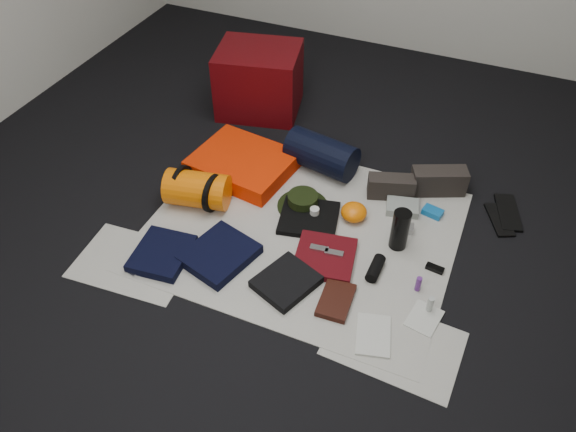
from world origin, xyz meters
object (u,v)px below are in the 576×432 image
at_px(red_cabinet, 259,80).
at_px(stuff_sack, 197,189).
at_px(compact_camera, 404,228).
at_px(paperback_book, 336,300).
at_px(sleeping_pad, 243,163).
at_px(navy_duffel, 322,154).
at_px(water_bottle, 400,230).

distance_m(red_cabinet, stuff_sack, 1.03).
bearing_deg(compact_camera, paperback_book, -116.15).
distance_m(red_cabinet, compact_camera, 1.46).
relative_size(sleeping_pad, navy_duffel, 1.34).
height_order(stuff_sack, compact_camera, stuff_sack).
height_order(compact_camera, paperback_book, compact_camera).
relative_size(stuff_sack, paperback_book, 1.54).
xyz_separation_m(stuff_sack, compact_camera, (1.12, 0.24, -0.08)).
xyz_separation_m(red_cabinet, navy_duffel, (0.62, -0.46, -0.11)).
bearing_deg(navy_duffel, red_cabinet, 154.24).
bearing_deg(red_cabinet, compact_camera, -45.44).
height_order(sleeping_pad, stuff_sack, stuff_sack).
height_order(red_cabinet, navy_duffel, red_cabinet).
bearing_deg(sleeping_pad, navy_duffel, 25.19).
relative_size(red_cabinet, sleeping_pad, 0.95).
bearing_deg(compact_camera, water_bottle, -102.21).
bearing_deg(paperback_book, compact_camera, 70.29).
bearing_deg(navy_duffel, stuff_sack, -122.17).
bearing_deg(red_cabinet, stuff_sack, -97.28).
distance_m(navy_duffel, compact_camera, 0.69).
bearing_deg(sleeping_pad, stuff_sack, -105.16).
distance_m(sleeping_pad, paperback_book, 1.12).
bearing_deg(paperback_book, navy_duffel, 111.21).
height_order(sleeping_pad, paperback_book, sleeping_pad).
xyz_separation_m(sleeping_pad, paperback_book, (0.85, -0.72, -0.04)).
relative_size(red_cabinet, compact_camera, 5.48).
relative_size(red_cabinet, stuff_sack, 1.53).
distance_m(stuff_sack, compact_camera, 1.15).
distance_m(red_cabinet, sleeping_pad, 0.71).
bearing_deg(red_cabinet, navy_duffel, -49.26).
bearing_deg(stuff_sack, red_cabinet, 95.52).
xyz_separation_m(navy_duffel, water_bottle, (0.59, -0.45, 0.01)).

